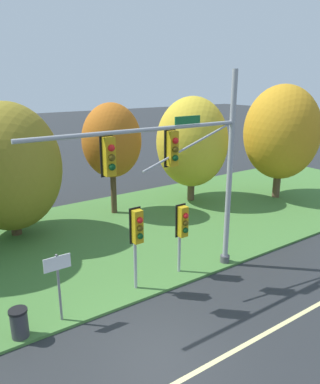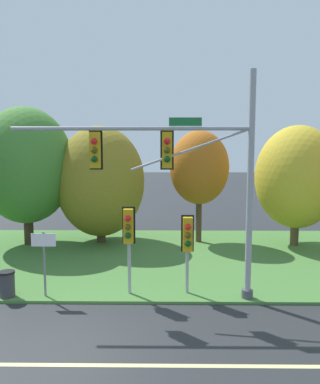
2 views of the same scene
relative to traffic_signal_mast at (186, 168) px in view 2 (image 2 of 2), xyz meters
name	(u,v)px [view 2 (image 2 of 2)]	position (x,y,z in m)	size (l,w,h in m)	color
ground_plane	(79,341)	(-3.13, -2.88, -4.69)	(160.00, 160.00, 0.00)	#282B2D
lane_stripe	(68,365)	(-3.13, -4.08, -4.69)	(36.00, 0.16, 0.01)	beige
grass_verge	(116,256)	(-3.13, 5.37, -4.64)	(48.00, 11.50, 0.10)	#477A38
traffic_signal_mast	(186,168)	(0.00, 0.00, 0.00)	(8.35, 0.49, 7.88)	#9EA0A5
pedestrian_signal_near_kerb	(188,238)	(0.09, 0.31, -2.52)	(0.46, 0.55, 2.89)	#9EA0A5
pedestrian_signal_further_along	(129,231)	(-2.01, 0.23, -2.26)	(0.46, 0.55, 3.20)	#9EA0A5
route_sign_post	(44,253)	(-5.01, 0.08, -3.03)	(0.87, 0.08, 2.33)	slate
tree_behind_signpost	(26,166)	(-8.29, 7.56, -0.23)	(5.08, 5.08, 7.54)	#423021
tree_mid_verge	(100,181)	(-4.35, 8.15, -1.14)	(4.97, 4.97, 6.57)	#4C3823
tree_tall_centre	(199,168)	(1.21, 8.19, -0.37)	(3.31, 3.31, 6.31)	#4C3823
tree_right_far	(297,177)	(6.44, 7.54, -0.85)	(4.46, 4.46, 6.54)	brown
trash_bin	(7,284)	(-6.34, 0.01, -4.12)	(0.56, 0.56, 0.93)	#38383D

